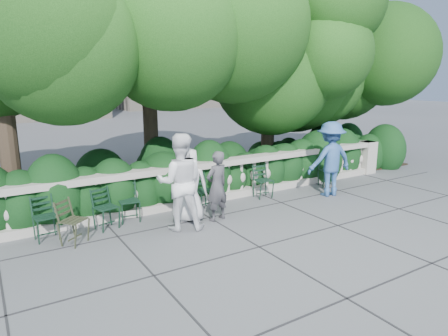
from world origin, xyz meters
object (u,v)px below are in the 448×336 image
chair_c (131,224)px  person_woman_grey (217,186)px  chair_weathered (82,245)px  person_businessman (190,185)px  chair_a (50,242)px  person_older_blue (330,159)px  chair_f (329,187)px  chair_b (111,231)px  person_casual_man (180,182)px  chair_d (207,211)px  chair_e (266,199)px

chair_c → person_woman_grey: bearing=-17.3°
chair_weathered → person_businessman: bearing=-37.6°
chair_a → person_older_blue: person_older_blue is taller
chair_f → chair_weathered: 6.69m
person_businessman → person_woman_grey: person_businessman is taller
chair_b → chair_f: bearing=-15.7°
person_casual_man → chair_f: bearing=-148.1°
person_woman_grey → person_older_blue: (3.36, 0.06, 0.20)m
chair_d → chair_weathered: bearing=-177.6°
chair_b → person_older_blue: (5.45, -0.51, 0.94)m
chair_weathered → person_woman_grey: 2.85m
chair_a → person_businessman: person_businessman is taller
chair_e → person_businessman: person_businessman is taller
person_woman_grey → chair_f: bearing=176.3°
chair_e → chair_weathered: 4.55m
chair_b → person_woman_grey: size_ratio=0.57×
person_casual_man → person_older_blue: 4.22m
chair_a → chair_e: size_ratio=1.00×
chair_a → person_businessman: 2.84m
person_businessman → person_woman_grey: bearing=178.1°
chair_e → person_casual_man: bearing=-159.7°
chair_a → person_woman_grey: bearing=-16.3°
chair_f → chair_weathered: bearing=-157.6°
chair_c → chair_f: (5.56, -0.16, 0.00)m
chair_weathered → chair_b: bearing=-8.2°
chair_weathered → person_casual_man: person_casual_man is taller
person_businessman → person_older_blue: (3.87, -0.19, 0.17)m
person_woman_grey → chair_weathered: bearing=-15.8°
chair_c → person_woman_grey: 1.93m
chair_a → person_older_blue: (6.58, -0.54, 0.94)m
chair_b → chair_weathered: 0.76m
chair_d → chair_a: bearing=173.8°
chair_c → chair_weathered: bearing=-146.3°
chair_c → person_casual_man: 1.45m
chair_c → chair_f: same height
chair_e → person_woman_grey: (-1.79, -0.63, 0.74)m
chair_b → person_woman_grey: bearing=-31.0°
person_casual_man → chair_b: bearing=-2.0°
chair_weathered → person_businessman: person_businessman is taller
chair_b → person_woman_grey: person_woman_grey is taller
chair_f → person_older_blue: (-0.57, -0.51, 0.94)m
chair_f → person_casual_man: (-4.79, -0.62, 0.96)m
chair_b → chair_e: 3.88m
chair_c → chair_e: (3.41, -0.11, 0.00)m
person_older_blue → person_woman_grey: bearing=9.7°
chair_b → chair_c: 0.50m
chair_a → chair_b: size_ratio=1.00×
chair_a → person_casual_man: size_ratio=0.44×
chair_weathered → person_casual_man: 2.12m
chair_b → person_woman_grey: 2.29m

